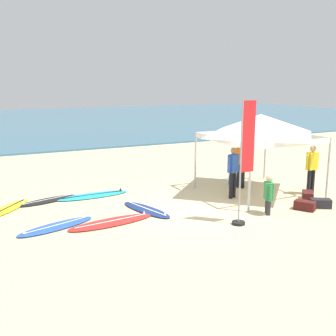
{
  "coord_description": "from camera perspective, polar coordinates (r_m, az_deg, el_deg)",
  "views": [
    {
      "loc": [
        -6.19,
        -10.3,
        3.84
      ],
      "look_at": [
        -0.23,
        1.74,
        1.0
      ],
      "focal_mm": 44.06,
      "sensor_mm": 36.0,
      "label": 1
    }
  ],
  "objects": [
    {
      "name": "ground_plane",
      "position": [
        12.61,
        4.47,
        -5.83
      ],
      "size": [
        80.0,
        80.0,
        0.0
      ],
      "primitive_type": "plane",
      "color": "beige"
    },
    {
      "name": "sea",
      "position": [
        41.35,
        -17.72,
        6.11
      ],
      "size": [
        80.0,
        36.0,
        0.1
      ],
      "primitive_type": "cube",
      "color": "#386B84",
      "rests_on": "ground"
    },
    {
      "name": "canopy_tent",
      "position": [
        14.38,
        12.66,
        5.86
      ],
      "size": [
        3.31,
        3.31,
        2.75
      ],
      "color": "#B7B7BC",
      "rests_on": "ground"
    },
    {
      "name": "surfboard_yellow",
      "position": [
        13.54,
        -21.21,
        -5.21
      ],
      "size": [
        1.65,
        1.87,
        0.19
      ],
      "color": "yellow",
      "rests_on": "ground"
    },
    {
      "name": "surfboard_blue",
      "position": [
        11.51,
        -15.23,
        -7.79
      ],
      "size": [
        2.29,
        1.27,
        0.19
      ],
      "color": "blue",
      "rests_on": "ground"
    },
    {
      "name": "surfboard_cyan",
      "position": [
        14.24,
        -10.37,
        -3.75
      ],
      "size": [
        2.51,
        0.77,
        0.19
      ],
      "color": "#23B2CC",
      "rests_on": "ground"
    },
    {
      "name": "surfboard_navy",
      "position": [
        12.52,
        -3.0,
        -5.76
      ],
      "size": [
        1.09,
        2.18,
        0.19
      ],
      "color": "navy",
      "rests_on": "ground"
    },
    {
      "name": "surfboard_red",
      "position": [
        11.54,
        -7.77,
        -7.41
      ],
      "size": [
        2.58,
        0.99,
        0.19
      ],
      "color": "red",
      "rests_on": "ground"
    },
    {
      "name": "surfboard_black",
      "position": [
        14.0,
        -16.36,
        -4.32
      ],
      "size": [
        2.05,
        1.06,
        0.19
      ],
      "color": "black",
      "rests_on": "ground"
    },
    {
      "name": "person_orange",
      "position": [
        15.17,
        10.09,
        0.92
      ],
      "size": [
        0.36,
        0.5,
        1.71
      ],
      "color": "black",
      "rests_on": "ground"
    },
    {
      "name": "person_yellow",
      "position": [
        14.87,
        19.28,
        0.21
      ],
      "size": [
        0.55,
        0.22,
        1.71
      ],
      "color": "black",
      "rests_on": "ground"
    },
    {
      "name": "person_blue",
      "position": [
        13.8,
        8.99,
        -0.13
      ],
      "size": [
        0.52,
        0.34,
        1.71
      ],
      "color": "black",
      "rests_on": "ground"
    },
    {
      "name": "person_green",
      "position": [
        12.37,
        13.74,
        -3.33
      ],
      "size": [
        0.36,
        0.49,
        1.2
      ],
      "color": "#2D2D33",
      "rests_on": "ground"
    },
    {
      "name": "banner_flag",
      "position": [
        11.18,
        10.46,
        0.04
      ],
      "size": [
        0.6,
        0.36,
        3.4
      ],
      "color": "#99999E",
      "rests_on": "ground"
    },
    {
      "name": "gear_bag_near_tent",
      "position": [
        13.61,
        20.37,
        -4.61
      ],
      "size": [
        0.68,
        0.58,
        0.28
      ],
      "primitive_type": "cube",
      "rotation": [
        0.0,
        0.0,
        2.6
      ],
      "color": "#232328",
      "rests_on": "ground"
    },
    {
      "name": "gear_bag_by_pole",
      "position": [
        13.21,
        18.39,
        -4.95
      ],
      "size": [
        0.58,
        0.68,
        0.28
      ],
      "primitive_type": "cube",
      "rotation": [
        0.0,
        0.0,
        2.09
      ],
      "color": "#4C1919",
      "rests_on": "ground"
    },
    {
      "name": "gear_bag_on_sand",
      "position": [
        14.35,
        18.76,
        -3.65
      ],
      "size": [
        0.63,
        0.66,
        0.28
      ],
      "primitive_type": "cube",
      "rotation": [
        0.0,
        0.0,
        0.86
      ],
      "color": "#4C1919",
      "rests_on": "ground"
    },
    {
      "name": "cooler_box",
      "position": [
        15.76,
        9.44,
        -1.59
      ],
      "size": [
        0.5,
        0.36,
        0.39
      ],
      "color": "#2D60B7",
      "rests_on": "ground"
    }
  ]
}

